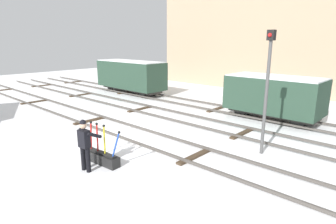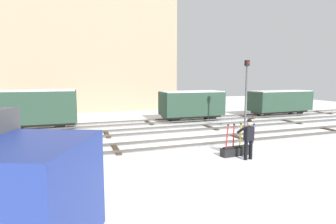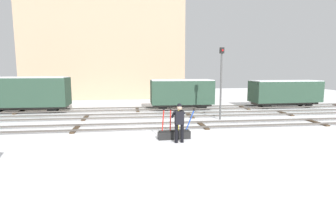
{
  "view_description": "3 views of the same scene",
  "coord_description": "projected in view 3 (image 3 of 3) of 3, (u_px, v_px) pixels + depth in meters",
  "views": [
    {
      "loc": [
        9.29,
        -7.75,
        4.16
      ],
      "look_at": [
        0.12,
        2.18,
        0.73
      ],
      "focal_mm": 29.84,
      "sensor_mm": 36.0,
      "label": 1
    },
    {
      "loc": [
        -5.36,
        -12.72,
        3.47
      ],
      "look_at": [
        -0.29,
        1.66,
        1.5
      ],
      "focal_mm": 28.85,
      "sensor_mm": 36.0,
      "label": 2
    },
    {
      "loc": [
        -0.6,
        -15.59,
        3.27
      ],
      "look_at": [
        1.65,
        1.06,
        0.71
      ],
      "focal_mm": 30.71,
      "sensor_mm": 36.0,
      "label": 3
    }
  ],
  "objects": [
    {
      "name": "ground_plane",
      "position": [
        141.0,
        128.0,
        15.85
      ],
      "size": [
        60.0,
        60.0,
        0.0
      ],
      "primitive_type": "plane",
      "color": "white"
    },
    {
      "name": "track_main_line",
      "position": [
        141.0,
        126.0,
        15.83
      ],
      "size": [
        44.0,
        1.94,
        0.18
      ],
      "color": "#4C4742",
      "rests_on": "ground_plane"
    },
    {
      "name": "track_siding_near",
      "position": [
        139.0,
        116.0,
        19.33
      ],
      "size": [
        44.0,
        1.94,
        0.18
      ],
      "color": "#4C4742",
      "rests_on": "ground_plane"
    },
    {
      "name": "track_siding_far",
      "position": [
        137.0,
        109.0,
        22.53
      ],
      "size": [
        44.0,
        1.94,
        0.18
      ],
      "color": "#4C4742",
      "rests_on": "ground_plane"
    },
    {
      "name": "switch_lever_frame",
      "position": [
        174.0,
        134.0,
        13.39
      ],
      "size": [
        1.77,
        0.48,
        1.45
      ],
      "rotation": [
        0.0,
        0.0,
        0.08
      ],
      "color": "black",
      "rests_on": "ground_plane"
    },
    {
      "name": "rail_worker",
      "position": [
        179.0,
        120.0,
        12.64
      ],
      "size": [
        0.57,
        0.68,
        1.76
      ],
      "rotation": [
        0.0,
        0.0,
        0.08
      ],
      "color": "black",
      "rests_on": "ground_plane"
    },
    {
      "name": "signal_post",
      "position": [
        221.0,
        77.0,
        18.06
      ],
      "size": [
        0.24,
        0.32,
        4.55
      ],
      "color": "#4C4C4C",
      "rests_on": "ground_plane"
    },
    {
      "name": "apartment_building",
      "position": [
        105.0,
        41.0,
        31.71
      ],
      "size": [
        17.15,
        6.01,
        12.43
      ],
      "color": "tan",
      "rests_on": "ground_plane"
    },
    {
      "name": "freight_car_near_switch",
      "position": [
        24.0,
        92.0,
        21.22
      ],
      "size": [
        6.37,
        2.28,
        2.64
      ],
      "rotation": [
        0.0,
        0.0,
        -0.02
      ],
      "color": "#2D2B28",
      "rests_on": "ground_plane"
    },
    {
      "name": "freight_car_mid_siding",
      "position": [
        181.0,
        92.0,
        22.8
      ],
      "size": [
        4.88,
        2.37,
        2.38
      ],
      "rotation": [
        0.0,
        0.0,
        -0.01
      ],
      "color": "#2D2B28",
      "rests_on": "ground_plane"
    },
    {
      "name": "freight_car_far_end",
      "position": [
        285.0,
        92.0,
        23.97
      ],
      "size": [
        5.8,
        2.23,
        2.27
      ],
      "rotation": [
        0.0,
        0.0,
        0.03
      ],
      "color": "#2D2B28",
      "rests_on": "ground_plane"
    }
  ]
}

